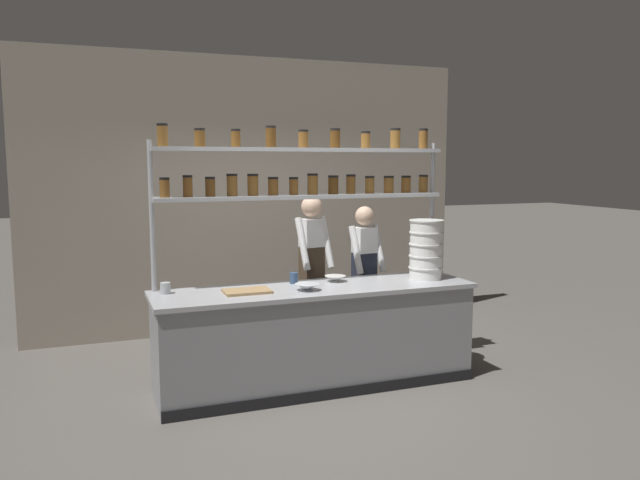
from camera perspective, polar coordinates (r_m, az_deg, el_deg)
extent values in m
plane|color=#5B5651|center=(5.88, -0.37, -13.14)|extent=(40.00, 40.00, 0.00)
cube|color=#9E9384|center=(7.62, -6.15, 4.08)|extent=(5.32, 0.12, 3.27)
cube|color=gray|center=(5.75, -0.38, -9.02)|extent=(2.86, 0.72, 0.88)
cube|color=#ADAFB5|center=(5.63, -0.38, -4.52)|extent=(2.92, 0.76, 0.04)
cube|color=black|center=(5.55, 0.98, -13.87)|extent=(2.86, 0.03, 0.10)
cylinder|color=#ADAFB5|center=(5.61, -14.97, -2.60)|extent=(0.04, 0.04, 2.23)
cylinder|color=#ADAFB5|center=(6.49, 10.11, -1.16)|extent=(0.04, 0.04, 2.23)
cube|color=#ADAFB5|center=(5.84, -1.52, 3.99)|extent=(2.76, 0.28, 0.04)
cylinder|color=brown|center=(5.55, -14.02, 4.58)|extent=(0.09, 0.09, 0.15)
cylinder|color=black|center=(5.54, -14.05, 5.47)|extent=(0.09, 0.09, 0.02)
cylinder|color=brown|center=(5.57, -12.00, 4.74)|extent=(0.08, 0.08, 0.17)
cylinder|color=black|center=(5.57, -12.03, 5.72)|extent=(0.08, 0.08, 0.02)
cylinder|color=brown|center=(5.61, -10.01, 4.73)|extent=(0.09, 0.09, 0.15)
cylinder|color=black|center=(5.60, -10.03, 5.62)|extent=(0.09, 0.09, 0.02)
cylinder|color=brown|center=(5.65, -8.04, 4.91)|extent=(0.10, 0.10, 0.18)
cylinder|color=black|center=(5.64, -8.06, 5.92)|extent=(0.10, 0.10, 0.02)
cylinder|color=brown|center=(5.69, -6.16, 4.94)|extent=(0.10, 0.10, 0.18)
cylinder|color=black|center=(5.69, -6.17, 5.94)|extent=(0.10, 0.10, 0.02)
cylinder|color=brown|center=(5.74, -4.31, 4.84)|extent=(0.09, 0.09, 0.15)
cylinder|color=black|center=(5.74, -4.31, 5.67)|extent=(0.10, 0.10, 0.02)
cylinder|color=brown|center=(5.80, -2.42, 4.86)|extent=(0.08, 0.08, 0.15)
cylinder|color=black|center=(5.80, -2.43, 5.67)|extent=(0.09, 0.09, 0.02)
cylinder|color=brown|center=(5.86, -0.68, 5.04)|extent=(0.10, 0.10, 0.18)
cylinder|color=black|center=(5.86, -0.68, 6.01)|extent=(0.10, 0.10, 0.02)
cylinder|color=#513314|center=(5.94, 1.22, 4.98)|extent=(0.10, 0.10, 0.16)
cylinder|color=black|center=(5.94, 1.22, 5.83)|extent=(0.10, 0.10, 0.02)
cylinder|color=brown|center=(6.01, 2.83, 5.03)|extent=(0.09, 0.09, 0.17)
cylinder|color=black|center=(6.01, 2.84, 5.92)|extent=(0.09, 0.09, 0.02)
cylinder|color=brown|center=(6.09, 4.56, 4.97)|extent=(0.09, 0.09, 0.15)
cylinder|color=black|center=(6.09, 4.57, 5.76)|extent=(0.09, 0.09, 0.02)
cylinder|color=brown|center=(6.18, 6.30, 4.98)|extent=(0.10, 0.10, 0.15)
cylinder|color=black|center=(6.18, 6.31, 5.76)|extent=(0.10, 0.10, 0.02)
cylinder|color=brown|center=(6.27, 7.86, 4.99)|extent=(0.09, 0.09, 0.15)
cylinder|color=black|center=(6.27, 7.87, 5.76)|extent=(0.10, 0.10, 0.02)
cylinder|color=brown|center=(6.37, 9.42, 5.02)|extent=(0.09, 0.09, 0.16)
cylinder|color=black|center=(6.37, 9.43, 5.81)|extent=(0.09, 0.09, 0.02)
cube|color=#ADAFB5|center=(5.83, -1.53, 8.25)|extent=(2.76, 0.28, 0.04)
cylinder|color=brown|center=(5.54, -14.21, 9.18)|extent=(0.09, 0.09, 0.18)
cylinder|color=black|center=(5.55, -14.24, 10.19)|extent=(0.09, 0.09, 0.02)
cylinder|color=brown|center=(5.59, -10.94, 9.08)|extent=(0.10, 0.10, 0.14)
cylinder|color=black|center=(5.59, -10.96, 9.90)|extent=(0.10, 0.10, 0.02)
cylinder|color=brown|center=(5.65, -7.71, 9.12)|extent=(0.08, 0.08, 0.14)
cylinder|color=black|center=(5.66, -7.73, 9.93)|extent=(0.09, 0.09, 0.02)
cylinder|color=#513314|center=(5.74, -4.52, 9.30)|extent=(0.10, 0.10, 0.18)
cylinder|color=black|center=(5.74, -4.53, 10.28)|extent=(0.10, 0.10, 0.02)
cylinder|color=brown|center=(5.83, -1.51, 9.14)|extent=(0.09, 0.09, 0.15)
cylinder|color=black|center=(5.84, -1.51, 9.95)|extent=(0.10, 0.10, 0.02)
cylinder|color=#513314|center=(5.94, 1.39, 9.18)|extent=(0.10, 0.10, 0.16)
cylinder|color=black|center=(5.95, 1.39, 10.06)|extent=(0.10, 0.10, 0.02)
cylinder|color=brown|center=(6.07, 4.19, 9.02)|extent=(0.09, 0.09, 0.14)
cylinder|color=black|center=(6.07, 4.20, 9.79)|extent=(0.09, 0.09, 0.02)
cylinder|color=brown|center=(6.21, 6.89, 9.11)|extent=(0.10, 0.10, 0.18)
cylinder|color=black|center=(6.22, 6.91, 10.01)|extent=(0.10, 0.10, 0.02)
cylinder|color=brown|center=(6.36, 9.42, 9.03)|extent=(0.09, 0.09, 0.18)
cylinder|color=black|center=(6.37, 9.43, 9.92)|extent=(0.09, 0.09, 0.02)
cylinder|color=black|center=(6.55, -1.36, -7.27)|extent=(0.11, 0.11, 0.82)
cylinder|color=black|center=(6.63, -0.16, -7.09)|extent=(0.11, 0.11, 0.82)
cube|color=#473828|center=(6.47, -0.76, -2.16)|extent=(0.25, 0.21, 0.35)
cube|color=white|center=(6.43, -0.77, 0.67)|extent=(0.25, 0.22, 0.29)
sphere|color=beige|center=(6.40, -0.77, 3.09)|extent=(0.22, 0.22, 0.22)
cylinder|color=white|center=(6.31, -1.61, -0.35)|extent=(0.12, 0.26, 0.54)
cylinder|color=white|center=(6.46, 0.61, -0.18)|extent=(0.12, 0.26, 0.54)
cylinder|color=black|center=(6.70, 3.45, -7.21)|extent=(0.11, 0.11, 0.76)
cylinder|color=black|center=(6.79, 4.58, -7.03)|extent=(0.11, 0.11, 0.76)
cube|color=#232838|center=(6.63, 4.06, -2.56)|extent=(0.24, 0.20, 0.33)
cube|color=white|center=(6.58, 4.08, 0.01)|extent=(0.25, 0.21, 0.27)
sphere|color=beige|center=(6.56, 4.10, 2.21)|extent=(0.20, 0.20, 0.20)
cylinder|color=white|center=(6.47, 3.31, -0.92)|extent=(0.11, 0.25, 0.50)
cylinder|color=white|center=(6.63, 5.40, -0.74)|extent=(0.11, 0.25, 0.50)
cylinder|color=white|center=(6.11, 9.62, -3.03)|extent=(0.31, 0.31, 0.10)
cylinder|color=silver|center=(6.10, 9.63, -2.50)|extent=(0.33, 0.33, 0.01)
cylinder|color=white|center=(6.09, 9.64, -1.97)|extent=(0.31, 0.31, 0.10)
cylinder|color=silver|center=(6.08, 9.65, -1.44)|extent=(0.33, 0.33, 0.01)
cylinder|color=white|center=(6.07, 9.66, -0.91)|extent=(0.31, 0.31, 0.10)
cylinder|color=silver|center=(6.07, 9.67, -0.38)|extent=(0.33, 0.33, 0.01)
cylinder|color=white|center=(6.06, 9.68, 0.16)|extent=(0.31, 0.31, 0.10)
cylinder|color=silver|center=(6.05, 9.70, 0.69)|extent=(0.33, 0.33, 0.01)
cylinder|color=white|center=(6.05, 9.71, 1.23)|extent=(0.31, 0.31, 0.10)
cylinder|color=silver|center=(6.04, 9.72, 1.77)|extent=(0.33, 0.33, 0.01)
cube|color=#A88456|center=(5.43, -6.69, -4.68)|extent=(0.40, 0.26, 0.02)
cylinder|color=silver|center=(5.89, 1.40, -3.75)|extent=(0.09, 0.09, 0.01)
cone|color=silver|center=(5.89, 1.40, -3.55)|extent=(0.20, 0.20, 0.06)
cylinder|color=silver|center=(5.48, -1.20, -4.58)|extent=(0.10, 0.10, 0.01)
cone|color=silver|center=(5.48, -1.20, -4.33)|extent=(0.22, 0.22, 0.06)
cylinder|color=#334C70|center=(5.79, -2.41, -3.50)|extent=(0.08, 0.08, 0.10)
cylinder|color=#B2B7BC|center=(5.50, -13.96, -4.30)|extent=(0.09, 0.09, 0.10)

